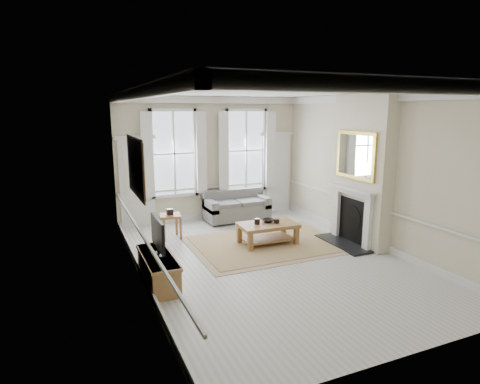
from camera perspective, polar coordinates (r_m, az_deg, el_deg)
name	(u,v)px	position (r m, az deg, el deg)	size (l,w,h in m)	color
floor	(270,260)	(8.40, 4.22, -9.65)	(7.20, 7.20, 0.00)	#B7B5AD
ceiling	(272,90)	(7.84, 4.60, 14.20)	(7.20, 7.20, 0.00)	white
back_wall	(211,159)	(11.22, -4.18, 4.72)	(5.20, 5.20, 0.00)	beige
left_wall	(137,189)	(7.13, -14.44, 0.40)	(7.20, 7.20, 0.00)	beige
right_wall	(374,171)	(9.42, 18.57, 2.82)	(7.20, 7.20, 0.00)	beige
window_left	(174,154)	(10.85, -9.37, 5.42)	(1.26, 0.20, 2.20)	#B2BCC6
window_right	(246,150)	(11.54, 0.84, 5.94)	(1.26, 0.20, 2.20)	#B2BCC6
door_left	(137,184)	(10.77, -14.42, 1.13)	(0.90, 0.08, 2.30)	silver
door_right	(276,174)	(12.08, 5.15, 2.56)	(0.90, 0.08, 2.30)	silver
painting	(136,167)	(7.37, -14.64, 3.50)	(0.05, 1.66, 1.06)	gold
chimney_breast	(362,170)	(9.46, 16.97, 2.95)	(0.35, 1.70, 3.38)	beige
hearth	(343,244)	(9.58, 14.42, -7.12)	(0.55, 1.50, 0.05)	black
fireplace	(352,213)	(9.50, 15.59, -2.89)	(0.21, 1.45, 1.33)	silver
mirror	(355,155)	(9.28, 16.08, 5.03)	(0.06, 1.26, 1.06)	gold
sofa	(236,208)	(11.21, -0.57, -2.27)	(1.75, 0.85, 0.84)	slate
side_table	(170,219)	(9.76, -9.91, -3.81)	(0.56, 0.56, 0.59)	brown
rug	(268,244)	(9.35, 3.94, -7.32)	(3.50, 2.60, 0.02)	tan
coffee_table	(268,227)	(9.23, 3.98, -4.97)	(1.34, 0.81, 0.49)	brown
ceramic_pot_a	(257,221)	(9.12, 2.45, -4.19)	(0.13, 0.13, 0.13)	black
ceramic_pot_b	(277,221)	(9.24, 5.24, -4.15)	(0.13, 0.13, 0.09)	black
bowl	(268,221)	(9.30, 3.98, -4.08)	(0.29, 0.29, 0.07)	black
tv_stand	(158,270)	(7.38, -11.57, -10.76)	(0.47, 1.47, 0.53)	brown
tv	(158,234)	(7.16, -11.60, -5.86)	(0.08, 0.90, 0.68)	black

